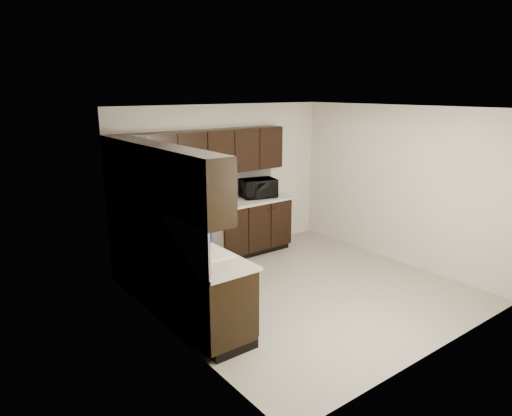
{
  "coord_description": "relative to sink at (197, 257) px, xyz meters",
  "views": [
    {
      "loc": [
        -4.09,
        -4.31,
        2.73
      ],
      "look_at": [
        -0.38,
        0.6,
        1.12
      ],
      "focal_mm": 32.0,
      "sensor_mm": 36.0,
      "label": 1
    }
  ],
  "objects": [
    {
      "name": "toaster_oven",
      "position": [
        0.67,
        1.76,
        0.17
      ],
      "size": [
        0.38,
        0.29,
        0.23
      ],
      "primitive_type": "cube",
      "rotation": [
        0.0,
        0.0,
        0.05
      ],
      "color": "silver",
      "rests_on": "countertop"
    },
    {
      "name": "backsplash",
      "position": [
        0.46,
        1.33,
        0.3
      ],
      "size": [
        3.0,
        2.8,
        0.48
      ],
      "color": "#B8B8B4",
      "rests_on": "countertop"
    },
    {
      "name": "blue_pitcher",
      "position": [
        0.08,
        0.01,
        0.2
      ],
      "size": [
        0.24,
        0.24,
        0.28
      ],
      "primitive_type": "cylinder",
      "rotation": [
        0.0,
        0.0,
        -0.35
      ],
      "color": "navy",
      "rests_on": "countertop"
    },
    {
      "name": "countertop",
      "position": [
        0.67,
        1.12,
        0.04
      ],
      "size": [
        3.03,
        2.83,
        0.04
      ],
      "color": "#BAB5A2",
      "rests_on": "lower_cabinets"
    },
    {
      "name": "microwave",
      "position": [
        2.19,
        1.73,
        0.22
      ],
      "size": [
        0.65,
        0.51,
        0.32
      ],
      "primitive_type": "imported",
      "rotation": [
        0.0,
        0.0,
        -0.23
      ],
      "color": "black",
      "rests_on": "countertop"
    },
    {
      "name": "sink",
      "position": [
        0.0,
        0.0,
        0.0
      ],
      "size": [
        0.54,
        0.82,
        0.42
      ],
      "color": "beige",
      "rests_on": "countertop"
    },
    {
      "name": "wall_right",
      "position": [
        3.68,
        0.01,
        0.37
      ],
      "size": [
        0.02,
        4.0,
        2.5
      ],
      "primitive_type": "cube",
      "color": "beige",
      "rests_on": "floor"
    },
    {
      "name": "wall_back",
      "position": [
        1.68,
        2.01,
        0.37
      ],
      "size": [
        4.0,
        0.02,
        2.5
      ],
      "primitive_type": "cube",
      "color": "beige",
      "rests_on": "floor"
    },
    {
      "name": "wall_left",
      "position": [
        -0.32,
        0.01,
        0.37
      ],
      "size": [
        0.02,
        4.0,
        2.5
      ],
      "primitive_type": "cube",
      "color": "beige",
      "rests_on": "floor"
    },
    {
      "name": "wall_front",
      "position": [
        1.68,
        -1.99,
        0.37
      ],
      "size": [
        4.0,
        0.02,
        2.5
      ],
      "primitive_type": "cube",
      "color": "beige",
      "rests_on": "floor"
    },
    {
      "name": "storage_bin",
      "position": [
        0.04,
        1.36,
        0.16
      ],
      "size": [
        0.58,
        0.49,
        0.19
      ],
      "primitive_type": "cube",
      "rotation": [
        0.0,
        0.0,
        0.27
      ],
      "color": "silver",
      "rests_on": "countertop"
    },
    {
      "name": "soap_bottle_b",
      "position": [
        -0.09,
        0.84,
        0.18
      ],
      "size": [
        0.12,
        0.12,
        0.25
      ],
      "primitive_type": "imported",
      "rotation": [
        0.0,
        0.0,
        -0.24
      ],
      "color": "gray",
      "rests_on": "countertop"
    },
    {
      "name": "upper_cabinets",
      "position": [
        0.58,
        1.22,
        0.89
      ],
      "size": [
        3.0,
        2.8,
        0.7
      ],
      "color": "black",
      "rests_on": "wall_back"
    },
    {
      "name": "soap_bottle_a",
      "position": [
        0.16,
        0.37,
        0.15
      ],
      "size": [
        0.1,
        0.1,
        0.18
      ],
      "primitive_type": "imported",
      "rotation": [
        0.0,
        0.0,
        -0.37
      ],
      "color": "gray",
      "rests_on": "countertop"
    },
    {
      "name": "lower_cabinets",
      "position": [
        0.67,
        1.12,
        -0.47
      ],
      "size": [
        3.0,
        2.8,
        0.9
      ],
      "color": "black",
      "rests_on": "floor"
    },
    {
      "name": "teal_tumbler",
      "position": [
        0.2,
        0.3,
        0.16
      ],
      "size": [
        0.1,
        0.1,
        0.21
      ],
      "primitive_type": "cylinder",
      "rotation": [
        0.0,
        0.0,
        0.13
      ],
      "color": "#0B7D7D",
      "rests_on": "countertop"
    },
    {
      "name": "dishwasher",
      "position": [
        0.98,
        1.42,
        -0.33
      ],
      "size": [
        0.58,
        0.04,
        0.78
      ],
      "color": "beige",
      "rests_on": "lower_cabinets"
    },
    {
      "name": "paper_towel_roll",
      "position": [
        0.11,
        1.09,
        0.19
      ],
      "size": [
        0.15,
        0.15,
        0.27
      ],
      "primitive_type": "cylinder",
      "rotation": [
        0.0,
        0.0,
        0.24
      ],
      "color": "white",
      "rests_on": "countertop"
    },
    {
      "name": "ceiling",
      "position": [
        1.68,
        0.01,
        1.62
      ],
      "size": [
        4.0,
        4.0,
        0.0
      ],
      "primitive_type": "plane",
      "rotation": [
        3.14,
        0.0,
        0.0
      ],
      "color": "white",
      "rests_on": "wall_back"
    },
    {
      "name": "floor",
      "position": [
        1.68,
        0.01,
        -0.88
      ],
      "size": [
        4.0,
        4.0,
        0.0
      ],
      "primitive_type": "plane",
      "color": "gray",
      "rests_on": "ground"
    }
  ]
}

